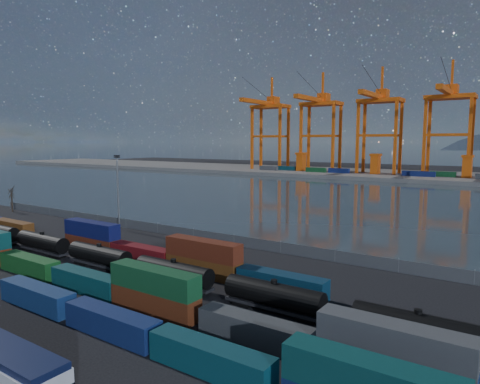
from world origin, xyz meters
The scene contains 13 objects.
ground centered at (0.00, 0.00, 0.00)m, with size 700.00×700.00×0.00m, color black.
harbor_water centered at (0.00, 105.00, 0.01)m, with size 700.00×700.00×0.00m, color #2B383E.
far_quay centered at (0.00, 210.00, 1.00)m, with size 700.00×70.00×2.00m, color #514F4C.
container_row_south centered at (8.08, -9.86, 2.09)m, with size 139.92×2.43×5.18m.
container_row_mid centered at (-2.31, -3.23, 2.17)m, with size 141.38×2.45×5.22m.
container_row_north centered at (-12.76, 10.39, 1.88)m, with size 141.63×2.52×5.38m.
tanker_string centered at (-16.79, 4.49, 1.93)m, with size 121.03×2.69×3.85m.
waterfront_fence centered at (0.00, 28.00, 1.00)m, with size 160.12×0.12×2.20m.
bare_tree centered at (-73.84, 25.35, 3.64)m, with size 1.83×1.90×7.38m.
yard_light_mast centered at (-30.00, 26.00, 9.30)m, with size 1.60×0.40×16.60m.
gantry_cranes centered at (-7.50, 203.39, 37.18)m, with size 198.33×44.79×60.66m.
quay_containers centered at (-11.00, 195.46, 3.30)m, with size 172.58×10.99×2.60m.
straddle_carriers centered at (-2.50, 200.00, 7.82)m, with size 140.00×7.00×11.10m.
Camera 1 is at (45.19, -36.71, 19.44)m, focal length 32.00 mm.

